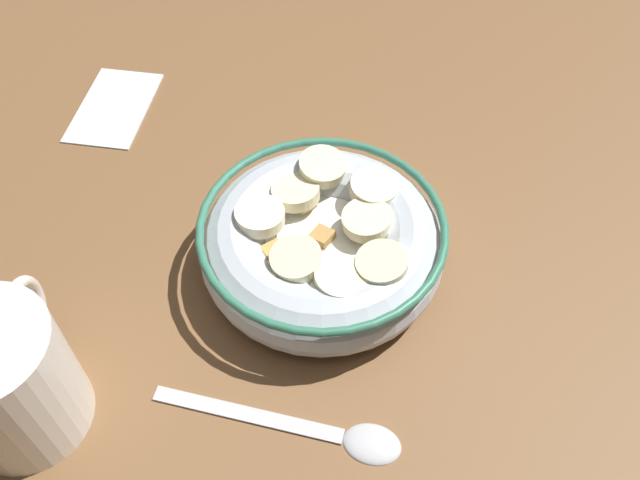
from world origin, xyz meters
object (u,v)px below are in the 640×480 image
Objects in this scene: cereal_bowl at (320,243)px; spoon at (323,431)px; folded_napkin at (113,107)px; coffee_mug at (4,379)px.

spoon is (-13.06, -0.25, -2.37)cm from cereal_bowl.
folded_napkin is (30.53, 19.08, -0.17)cm from spoon.
folded_napkin is at bearing 0.67° from coffee_mug.
coffee_mug reaches higher than cereal_bowl.
spoon is at bearing -148.00° from folded_napkin.
spoon is 1.47× the size of coffee_mug.
spoon is at bearing -178.92° from cereal_bowl.
spoon is at bearing -94.11° from coffee_mug.
coffee_mug is at bearing -179.33° from folded_napkin.
cereal_bowl is 1.09× the size of spoon.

